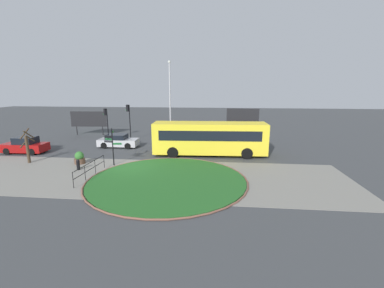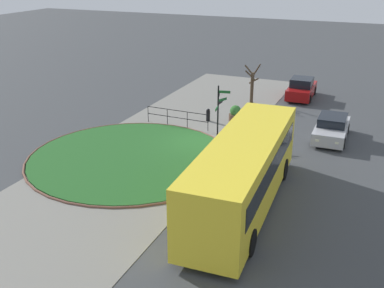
% 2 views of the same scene
% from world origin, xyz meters
% --- Properties ---
extents(ground, '(120.00, 120.00, 0.00)m').
position_xyz_m(ground, '(0.00, 0.00, 0.00)').
color(ground, '#3D3F42').
extents(sidewalk_paving, '(32.00, 8.13, 0.02)m').
position_xyz_m(sidewalk_paving, '(0.00, -1.94, 0.01)').
color(sidewalk_paving, gray).
rests_on(sidewalk_paving, ground).
extents(grass_island, '(10.48, 10.48, 0.10)m').
position_xyz_m(grass_island, '(3.53, -2.58, 0.05)').
color(grass_island, '#235B23').
rests_on(grass_island, ground).
extents(grass_kerb_ring, '(10.79, 10.79, 0.11)m').
position_xyz_m(grass_kerb_ring, '(3.53, -2.58, 0.06)').
color(grass_kerb_ring, brown).
rests_on(grass_kerb_ring, ground).
extents(signpost_directional, '(1.39, 0.83, 3.03)m').
position_xyz_m(signpost_directional, '(-1.50, 0.50, 1.79)').
color(signpost_directional, black).
rests_on(signpost_directional, ground).
extents(bollard_foreground, '(0.25, 0.25, 0.84)m').
position_xyz_m(bollard_foreground, '(-3.64, -1.00, 0.43)').
color(bollard_foreground, black).
rests_on(bollard_foreground, ground).
extents(railing_grass_edge, '(0.17, 4.19, 1.05)m').
position_xyz_m(railing_grass_edge, '(-1.96, -2.41, 0.68)').
color(railing_grass_edge, black).
rests_on(railing_grass_edge, ground).
extents(bus_yellow, '(10.28, 2.87, 3.02)m').
position_xyz_m(bus_yellow, '(6.11, 4.35, 1.63)').
color(bus_yellow, yellow).
rests_on(bus_yellow, ground).
extents(car_near_lane, '(4.07, 1.84, 1.36)m').
position_xyz_m(car_near_lane, '(-3.50, 6.69, 0.64)').
color(car_near_lane, '#B7B7BC').
rests_on(car_near_lane, ground).
extents(car_far_lane, '(4.02, 1.86, 1.55)m').
position_xyz_m(car_far_lane, '(-11.41, 3.46, 0.70)').
color(car_far_lane, maroon).
rests_on(car_far_lane, ground).
extents(planter_near_signpost, '(0.84, 0.84, 1.03)m').
position_xyz_m(planter_near_signpost, '(-4.40, 0.58, 0.47)').
color(planter_near_signpost, brown).
rests_on(planter_near_signpost, ground).
extents(street_tree_bare, '(1.13, 1.12, 2.88)m').
position_xyz_m(street_tree_bare, '(-8.70, 0.40, 1.39)').
color(street_tree_bare, '#423323').
rests_on(street_tree_bare, ground).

